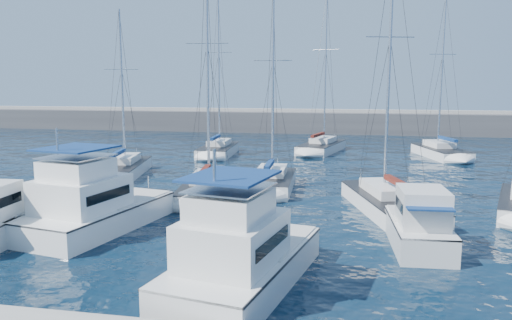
% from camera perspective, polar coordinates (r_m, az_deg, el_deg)
% --- Properties ---
extents(ground, '(220.00, 220.00, 0.00)m').
position_cam_1_polar(ground, '(24.17, -1.02, -8.77)').
color(ground, black).
rests_on(ground, ground).
extents(breakwater, '(160.00, 6.00, 4.45)m').
position_cam_1_polar(breakwater, '(74.97, 7.10, 3.97)').
color(breakwater, '#424244').
rests_on(breakwater, ground).
extents(motor_yacht_port_inner, '(5.51, 8.95, 4.69)m').
position_cam_1_polar(motor_yacht_port_inner, '(26.21, -18.32, -5.25)').
color(motor_yacht_port_inner, white).
rests_on(motor_yacht_port_inner, ground).
extents(motor_yacht_stbd_inner, '(4.98, 8.73, 4.69)m').
position_cam_1_polar(motor_yacht_stbd_inner, '(18.06, -1.79, -11.15)').
color(motor_yacht_stbd_inner, silver).
rests_on(motor_yacht_stbd_inner, ground).
extents(motor_yacht_stbd_outer, '(2.65, 5.49, 3.20)m').
position_cam_1_polar(motor_yacht_stbd_outer, '(23.44, 18.17, -7.37)').
color(motor_yacht_stbd_outer, silver).
rests_on(motor_yacht_stbd_outer, ground).
extents(sailboat_mid_a, '(4.48, 8.37, 13.33)m').
position_cam_1_polar(sailboat_mid_a, '(41.26, -14.98, -0.96)').
color(sailboat_mid_a, white).
rests_on(sailboat_mid_a, ground).
extents(sailboat_mid_b, '(4.09, 8.10, 15.67)m').
position_cam_1_polar(sailboat_mid_b, '(32.27, -5.56, -3.32)').
color(sailboat_mid_b, silver).
rests_on(sailboat_mid_b, ground).
extents(sailboat_mid_c, '(3.25, 7.28, 14.06)m').
position_cam_1_polar(sailboat_mid_c, '(34.43, 1.75, -2.53)').
color(sailboat_mid_c, white).
rests_on(sailboat_mid_c, ground).
extents(sailboat_mid_d, '(5.59, 9.71, 15.79)m').
position_cam_1_polar(sailboat_mid_d, '(29.53, 14.96, -4.76)').
color(sailboat_mid_d, white).
rests_on(sailboat_mid_d, ground).
extents(sailboat_back_a, '(3.51, 8.02, 16.60)m').
position_cam_1_polar(sailboat_back_a, '(51.00, -4.35, 1.18)').
color(sailboat_back_a, white).
rests_on(sailboat_back_a, ground).
extents(sailboat_back_b, '(5.08, 8.93, 17.30)m').
position_cam_1_polar(sailboat_back_b, '(53.74, 7.51, 1.52)').
color(sailboat_back_b, silver).
rests_on(sailboat_back_b, ground).
extents(sailboat_back_c, '(4.98, 8.52, 16.17)m').
position_cam_1_polar(sailboat_back_c, '(52.78, 20.35, 0.91)').
color(sailboat_back_c, white).
rests_on(sailboat_back_c, ground).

